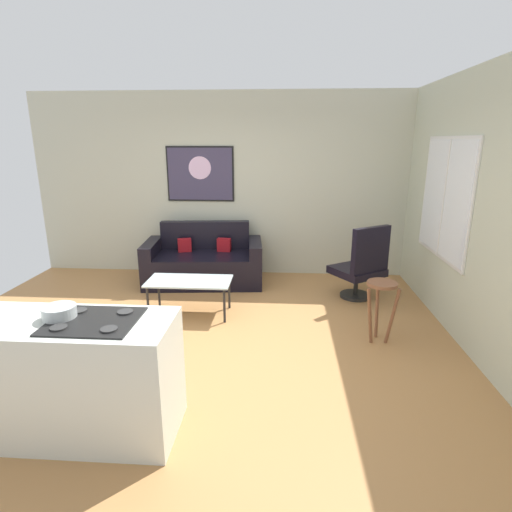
# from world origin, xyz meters

# --- Properties ---
(ground) EXTENTS (6.40, 6.40, 0.04)m
(ground) POSITION_xyz_m (0.00, 0.00, -0.02)
(ground) COLOR #B17B46
(back_wall) EXTENTS (6.40, 0.05, 2.80)m
(back_wall) POSITION_xyz_m (0.00, 2.42, 1.40)
(back_wall) COLOR beige
(back_wall) RESTS_ON ground
(right_wall) EXTENTS (0.05, 6.40, 2.80)m
(right_wall) POSITION_xyz_m (2.62, 0.30, 1.40)
(right_wall) COLOR beige
(right_wall) RESTS_ON ground
(couch) EXTENTS (1.79, 1.00, 0.88)m
(couch) POSITION_xyz_m (-0.46, 1.87, 0.30)
(couch) COLOR black
(couch) RESTS_ON ground
(coffee_table) EXTENTS (1.02, 0.52, 0.44)m
(coffee_table) POSITION_xyz_m (-0.41, 0.67, 0.40)
(coffee_table) COLOR silver
(coffee_table) RESTS_ON ground
(armchair) EXTENTS (0.81, 0.81, 1.02)m
(armchair) POSITION_xyz_m (1.78, 1.32, 0.48)
(armchair) COLOR black
(armchair) RESTS_ON ground
(bar_stool) EXTENTS (0.36, 0.36, 0.67)m
(bar_stool) POSITION_xyz_m (1.76, 0.11, 0.51)
(bar_stool) COLOR brown
(bar_stool) RESTS_ON ground
(kitchen_counter) EXTENTS (1.68, 0.62, 0.91)m
(kitchen_counter) POSITION_xyz_m (-0.87, -1.47, 0.44)
(kitchen_counter) COLOR silver
(kitchen_counter) RESTS_ON ground
(mixing_bowl) EXTENTS (0.23, 0.23, 0.09)m
(mixing_bowl) POSITION_xyz_m (-0.82, -1.44, 0.93)
(mixing_bowl) COLOR silver
(mixing_bowl) RESTS_ON kitchen_counter
(wall_painting) EXTENTS (1.05, 0.03, 0.84)m
(wall_painting) POSITION_xyz_m (-0.57, 2.38, 1.58)
(wall_painting) COLOR black
(window) EXTENTS (0.03, 1.44, 1.39)m
(window) POSITION_xyz_m (2.59, 0.90, 1.43)
(window) COLOR silver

